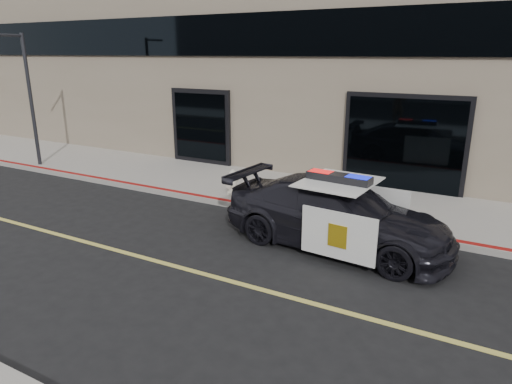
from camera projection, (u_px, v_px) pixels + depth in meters
The scene contains 5 objects.
ground at pixel (368, 319), 7.09m from camera, with size 120.00×120.00×0.00m, color black.
sidewalk_n at pixel (425, 214), 11.47m from camera, with size 60.00×3.50×0.15m, color gray.
police_car at pixel (337, 214), 9.57m from camera, with size 2.79×5.18×1.59m.
fire_hydrant at pixel (233, 183), 12.71m from camera, with size 0.32×0.45×0.71m.
street_light at pixel (29, 94), 15.46m from camera, with size 0.12×1.12×4.43m.
Camera 1 is at (1.45, -6.28, 3.97)m, focal length 32.00 mm.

